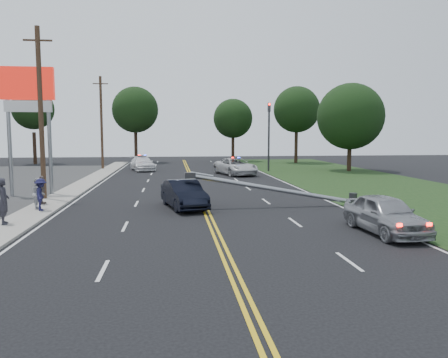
{
  "coord_description": "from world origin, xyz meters",
  "views": [
    {
      "loc": [
        -1.67,
        -14.55,
        3.94
      ],
      "look_at": [
        0.84,
        6.62,
        1.7
      ],
      "focal_mm": 35.0,
      "sensor_mm": 36.0,
      "label": 1
    }
  ],
  "objects": [
    {
      "name": "ground",
      "position": [
        0.0,
        0.0,
        0.0
      ],
      "size": [
        120.0,
        120.0,
        0.0
      ],
      "primitive_type": "plane",
      "color": "black",
      "rests_on": "ground"
    },
    {
      "name": "sidewalk",
      "position": [
        -8.4,
        10.0,
        0.06
      ],
      "size": [
        1.8,
        70.0,
        0.12
      ],
      "primitive_type": "cube",
      "color": "gray",
      "rests_on": "ground"
    },
    {
      "name": "grass_verge",
      "position": [
        13.5,
        10.0,
        0.01
      ],
      "size": [
        12.0,
        80.0,
        0.01
      ],
      "primitive_type": "cube",
      "color": "black",
      "rests_on": "ground"
    },
    {
      "name": "centerline_yellow",
      "position": [
        0.0,
        10.0,
        0.01
      ],
      "size": [
        0.36,
        80.0,
        0.0
      ],
      "primitive_type": "cube",
      "color": "gold",
      "rests_on": "ground"
    },
    {
      "name": "pylon_sign",
      "position": [
        -10.5,
        14.0,
        6.0
      ],
      "size": [
        3.2,
        0.35,
        8.0
      ],
      "color": "gray",
      "rests_on": "ground"
    },
    {
      "name": "traffic_signal",
      "position": [
        8.3,
        30.0,
        4.21
      ],
      "size": [
        0.28,
        0.41,
        7.05
      ],
      "color": "#2D2D30",
      "rests_on": "ground"
    },
    {
      "name": "fallen_streetlight",
      "position": [
        4.19,
        8.0,
        0.92
      ],
      "size": [
        9.36,
        0.44,
        1.91
      ],
      "color": "#2D2D30",
      "rests_on": "ground"
    },
    {
      "name": "utility_pole_mid",
      "position": [
        -9.2,
        12.0,
        5.08
      ],
      "size": [
        1.6,
        0.28,
        10.0
      ],
      "color": "#382619",
      "rests_on": "ground"
    },
    {
      "name": "utility_pole_far",
      "position": [
        -9.2,
        34.0,
        5.08
      ],
      "size": [
        1.6,
        0.28,
        10.0
      ],
      "color": "#382619",
      "rests_on": "ground"
    },
    {
      "name": "tree_5",
      "position": [
        -19.19,
        43.92,
        6.98
      ],
      "size": [
        5.19,
        5.19,
        9.6
      ],
      "color": "black",
      "rests_on": "ground"
    },
    {
      "name": "tree_6",
      "position": [
        -6.52,
        45.29,
        7.04
      ],
      "size": [
        6.12,
        6.12,
        10.12
      ],
      "color": "black",
      "rests_on": "ground"
    },
    {
      "name": "tree_7",
      "position": [
        6.87,
        46.66,
        5.98
      ],
      "size": [
        5.5,
        5.5,
        8.75
      ],
      "color": "black",
      "rests_on": "ground"
    },
    {
      "name": "tree_8",
      "position": [
        14.76,
        42.21,
        7.05
      ],
      "size": [
        6.1,
        6.1,
        10.11
      ],
      "color": "black",
      "rests_on": "ground"
    },
    {
      "name": "tree_9",
      "position": [
        16.77,
        29.29,
        5.67
      ],
      "size": [
        6.87,
        6.87,
        9.12
      ],
      "color": "black",
      "rests_on": "ground"
    },
    {
      "name": "crashed_sedan",
      "position": [
        -1.09,
        8.33,
        0.74
      ],
      "size": [
        2.56,
        4.72,
        1.48
      ],
      "primitive_type": "imported",
      "rotation": [
        0.0,
        0.0,
        0.23
      ],
      "color": "black",
      "rests_on": "ground"
    },
    {
      "name": "waiting_sedan",
      "position": [
        6.65,
        1.55,
        0.76
      ],
      "size": [
        2.04,
        4.57,
        1.53
      ],
      "primitive_type": "imported",
      "rotation": [
        0.0,
        0.0,
        0.05
      ],
      "color": "gray",
      "rests_on": "ground"
    },
    {
      "name": "emergency_a",
      "position": [
        4.3,
        26.36,
        0.79
      ],
      "size": [
        4.07,
        6.2,
        1.58
      ],
      "primitive_type": "imported",
      "rotation": [
        0.0,
        0.0,
        0.27
      ],
      "color": "silver",
      "rests_on": "ground"
    },
    {
      "name": "emergency_b",
      "position": [
        -4.83,
        32.28,
        0.73
      ],
      "size": [
        3.26,
        5.42,
        1.47
      ],
      "primitive_type": "imported",
      "rotation": [
        0.0,
        0.0,
        0.25
      ],
      "color": "silver",
      "rests_on": "ground"
    },
    {
      "name": "bystander_a",
      "position": [
        -8.76,
        4.56,
        1.1
      ],
      "size": [
        0.67,
        0.83,
        1.97
      ],
      "primitive_type": "imported",
      "rotation": [
        0.0,
        0.0,
        1.89
      ],
      "color": "#28272F",
      "rests_on": "sidewalk"
    },
    {
      "name": "bystander_b",
      "position": [
        -8.46,
        8.4,
        0.9
      ],
      "size": [
        0.81,
        0.91,
        1.57
      ],
      "primitive_type": "imported",
      "rotation": [
        0.0,
        0.0,
        1.9
      ],
      "color": "#AAAAAF",
      "rests_on": "sidewalk"
    },
    {
      "name": "bystander_c",
      "position": [
        -8.16,
        7.76,
        0.92
      ],
      "size": [
        0.77,
        1.13,
        1.6
      ],
      "primitive_type": "imported",
      "rotation": [
        0.0,
        0.0,
        1.75
      ],
      "color": "#19193E",
      "rests_on": "sidewalk"
    },
    {
      "name": "bystander_d",
      "position": [
        -8.69,
        9.79,
        0.89
      ],
      "size": [
        0.45,
        0.93,
        1.55
      ],
      "primitive_type": "imported",
      "rotation": [
        0.0,
        0.0,
        1.65
      ],
      "color": "#5F524C",
      "rests_on": "sidewalk"
    }
  ]
}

